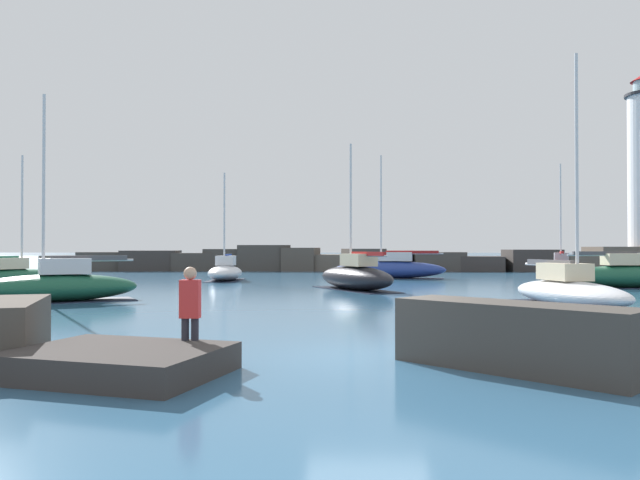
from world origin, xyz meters
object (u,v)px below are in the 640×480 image
at_px(sailboat_moored_1, 561,267).
at_px(sailboat_moored_2, 569,291).
at_px(sailboat_moored_3, 631,275).
at_px(sailboat_moored_4, 390,268).
at_px(mooring_buoy_orange_near, 558,277).
at_px(sailboat_moored_5, 14,275).
at_px(sailboat_moored_7, 57,285).
at_px(sailboat_moored_0, 356,276).
at_px(sailboat_moored_6, 225,272).
at_px(person_on_rocks, 190,310).

relative_size(sailboat_moored_1, sailboat_moored_2, 0.94).
distance_m(sailboat_moored_3, sailboat_moored_4, 16.16).
height_order(sailboat_moored_2, mooring_buoy_orange_near, sailboat_moored_2).
distance_m(sailboat_moored_1, sailboat_moored_5, 38.09).
xyz_separation_m(sailboat_moored_4, sailboat_moored_7, (-14.65, -20.53, -0.06)).
xyz_separation_m(sailboat_moored_5, mooring_buoy_orange_near, (32.96, 6.59, -0.29)).
height_order(sailboat_moored_5, mooring_buoy_orange_near, sailboat_moored_5).
bearing_deg(sailboat_moored_2, sailboat_moored_0, 131.68).
xyz_separation_m(sailboat_moored_2, sailboat_moored_3, (7.21, 11.38, 0.12)).
distance_m(sailboat_moored_3, sailboat_moored_7, 29.14).
bearing_deg(sailboat_moored_5, sailboat_moored_2, -22.22).
bearing_deg(sailboat_moored_0, mooring_buoy_orange_near, 34.10).
relative_size(sailboat_moored_2, mooring_buoy_orange_near, 11.43).
xyz_separation_m(sailboat_moored_1, sailboat_moored_7, (-27.94, -24.08, -0.04)).
height_order(sailboat_moored_4, sailboat_moored_7, sailboat_moored_4).
height_order(sailboat_moored_1, mooring_buoy_orange_near, sailboat_moored_1).
distance_m(sailboat_moored_0, sailboat_moored_3, 15.31).
distance_m(sailboat_moored_0, sailboat_moored_6, 12.44).
relative_size(sailboat_moored_4, person_on_rocks, 4.89).
bearing_deg(sailboat_moored_0, sailboat_moored_5, 173.05).
distance_m(sailboat_moored_5, mooring_buoy_orange_near, 33.61).
xyz_separation_m(sailboat_moored_1, sailboat_moored_6, (-24.52, -7.34, -0.09)).
relative_size(sailboat_moored_3, person_on_rocks, 4.77).
relative_size(sailboat_moored_5, sailboat_moored_6, 1.06).
height_order(sailboat_moored_2, sailboat_moored_5, sailboat_moored_2).
bearing_deg(sailboat_moored_6, sailboat_moored_1, 16.65).
distance_m(sailboat_moored_2, sailboat_moored_4, 22.19).
bearing_deg(sailboat_moored_0, sailboat_moored_3, 9.43).
relative_size(sailboat_moored_4, mooring_buoy_orange_near, 10.97).
bearing_deg(sailboat_moored_2, mooring_buoy_orange_near, 73.24).
height_order(sailboat_moored_0, sailboat_moored_4, sailboat_moored_4).
distance_m(sailboat_moored_5, sailboat_moored_7, 12.75).
height_order(sailboat_moored_1, sailboat_moored_5, sailboat_moored_1).
xyz_separation_m(sailboat_moored_4, mooring_buoy_orange_near, (10.75, -3.67, -0.41)).
height_order(sailboat_moored_3, sailboat_moored_7, sailboat_moored_3).
bearing_deg(sailboat_moored_4, sailboat_moored_5, -155.21).
bearing_deg(sailboat_moored_3, sailboat_moored_0, -170.57).
relative_size(sailboat_moored_0, sailboat_moored_1, 0.88).
bearing_deg(sailboat_moored_5, sailboat_moored_0, -6.95).
height_order(sailboat_moored_5, person_on_rocks, sailboat_moored_5).
height_order(mooring_buoy_orange_near, person_on_rocks, person_on_rocks).
relative_size(sailboat_moored_3, sailboat_moored_7, 1.04).
xyz_separation_m(sailboat_moored_2, sailboat_moored_7, (-20.03, 1.00, 0.07)).
bearing_deg(sailboat_moored_0, sailboat_moored_6, 134.47).
bearing_deg(sailboat_moored_6, sailboat_moored_5, -149.45).
bearing_deg(sailboat_moored_7, sailboat_moored_3, 20.87).
bearing_deg(sailboat_moored_4, sailboat_moored_3, -38.90).
height_order(sailboat_moored_3, sailboat_moored_6, sailboat_moored_3).
height_order(sailboat_moored_2, person_on_rocks, sailboat_moored_2).
xyz_separation_m(sailboat_moored_4, sailboat_moored_5, (-22.21, -10.26, -0.12)).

